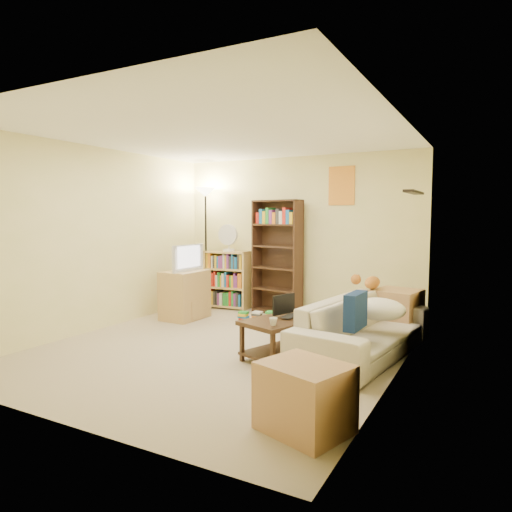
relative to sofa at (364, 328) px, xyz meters
The scene contains 19 objects.
room 2.09m from the sofa, 162.04° to the right, with size 4.50×4.54×2.52m.
sofa is the anchor object (origin of this frame).
navy_pillow 0.56m from the sofa, 85.47° to the right, with size 0.41×0.12×0.37m, color navy.
cream_blanket 0.28m from the sofa, 10.43° to the left, with size 0.58×0.41×0.25m, color white.
tabby_cat 0.96m from the sofa, 100.61° to the left, with size 0.50×0.23×0.17m.
coffee_table 0.88m from the sofa, 146.59° to the right, with size 0.85×1.13×0.44m.
laptop 0.81m from the sofa, 146.92° to the right, with size 0.20×0.29×0.02m, color black.
laptop_screen 0.93m from the sofa, 154.26° to the right, with size 0.01×0.33×0.22m, color white.
mug 1.12m from the sofa, 129.83° to the right, with size 0.10×0.10×0.08m, color white.
tv_remote 0.58m from the sofa, 158.31° to the right, with size 0.06×0.18×0.02m, color black.
tv_stand 2.95m from the sofa, 169.16° to the left, with size 0.49×0.68×0.73m, color tan.
television 3.01m from the sofa, 169.16° to the left, with size 0.11×0.70×0.40m, color black.
tall_bookshelf 2.47m from the sofa, 139.60° to the left, with size 0.85×0.40×1.82m.
short_bookshelf 3.16m from the sofa, 150.70° to the left, with size 0.78×0.37×0.97m.
desk_fan 3.21m from the sofa, 150.96° to the left, with size 0.35×0.19×0.45m.
floor_lamp 3.73m from the sofa, 154.50° to the left, with size 0.35×0.35×2.05m.
side_table 0.98m from the sofa, 79.98° to the left, with size 0.54×0.54×0.62m, color tan.
end_cabinet 2.00m from the sofa, 87.13° to the right, with size 0.60×0.50×0.50m, color tan.
book_stacks 1.90m from the sofa, 152.93° to the left, with size 0.87×0.16×0.19m.
Camera 1 is at (2.85, -4.48, 1.56)m, focal length 32.00 mm.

